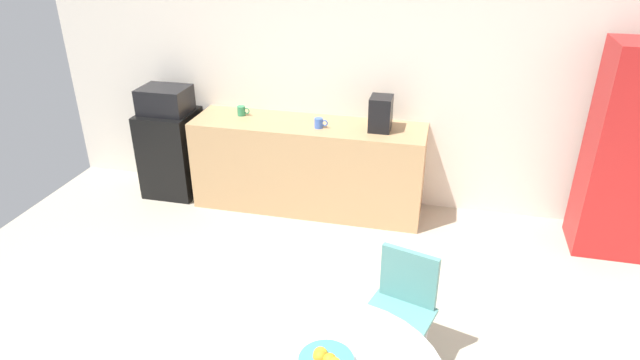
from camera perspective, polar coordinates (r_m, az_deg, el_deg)
wall_back at (r=5.37m, az=2.09°, el=11.02°), size 6.00×0.10×2.60m
counter_block at (r=5.40m, az=-1.26°, el=1.48°), size 2.27×0.60×0.90m
mini_fridge at (r=5.92m, az=-15.34°, el=2.82°), size 0.54×0.54×0.90m
microwave at (r=5.72m, az=-16.03°, el=8.12°), size 0.48×0.38×0.26m
locker_cabinet at (r=5.20m, az=29.62°, el=2.53°), size 0.60×0.50×1.84m
chair_teal at (r=3.55m, az=8.67°, el=-12.32°), size 0.52×0.52×0.83m
mug_white at (r=5.48m, az=-8.26°, el=7.23°), size 0.13×0.08×0.09m
mug_green at (r=5.10m, az=-0.10°, el=6.02°), size 0.13×0.08×0.09m
coffee_maker at (r=5.05m, az=6.42°, el=6.98°), size 0.20×0.24×0.32m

